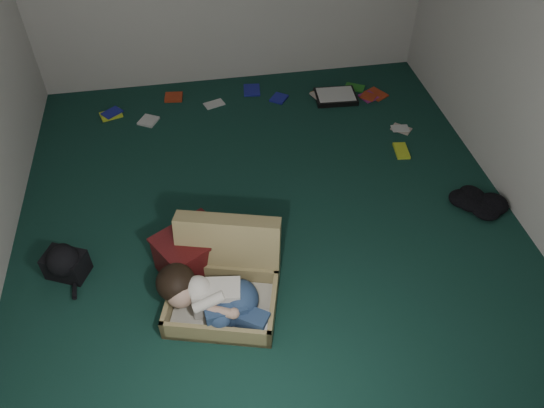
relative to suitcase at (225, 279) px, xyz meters
name	(u,v)px	position (x,y,z in m)	size (l,w,h in m)	color
floor	(269,222)	(0.42, 0.64, -0.16)	(4.50, 4.50, 0.00)	#13392F
suitcase	(225,279)	(0.00, 0.00, 0.00)	(0.90, 0.88, 0.54)	tan
person	(212,297)	(-0.10, -0.16, 0.04)	(0.74, 0.53, 0.33)	white
maroon_bin	(192,252)	(-0.21, 0.29, 0.00)	(0.60, 0.56, 0.33)	#4E0F11
backpack	(66,264)	(-1.12, 0.38, -0.05)	(0.36, 0.29, 0.21)	black
clothing_pile	(477,204)	(2.12, 0.48, -0.09)	(0.45, 0.37, 0.14)	black
paper_tray	(336,96)	(1.41, 2.29, -0.13)	(0.44, 0.34, 0.06)	black
book_scatter	(283,106)	(0.84, 2.24, -0.15)	(2.98, 1.50, 0.02)	#D2EB29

